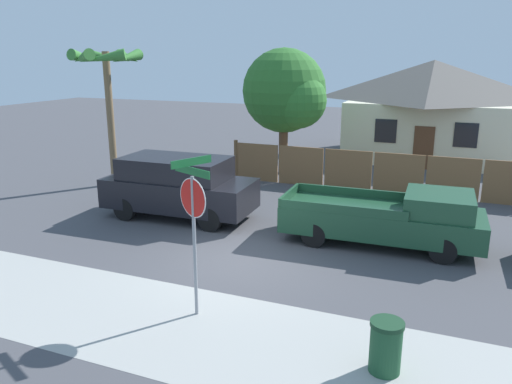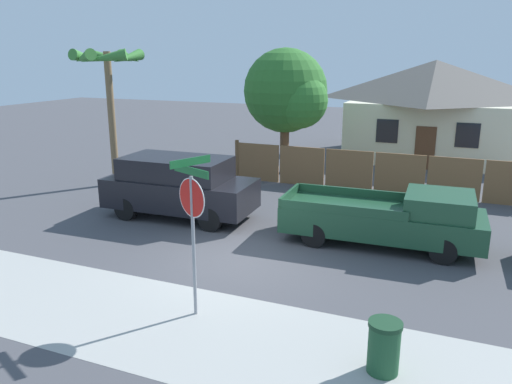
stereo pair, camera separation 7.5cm
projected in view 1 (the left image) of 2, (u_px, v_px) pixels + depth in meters
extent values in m
plane|color=#47474C|center=(240.00, 258.00, 13.05)|extent=(80.00, 80.00, 0.00)
cube|color=#A3A39E|center=(166.00, 323.00, 9.83)|extent=(36.00, 3.20, 0.01)
cube|color=brown|center=(257.00, 162.00, 20.93)|extent=(1.85, 0.06, 1.57)
cube|color=brown|center=(301.00, 166.00, 20.24)|extent=(1.85, 0.06, 1.57)
cube|color=brown|center=(348.00, 170.00, 19.54)|extent=(1.85, 0.06, 1.57)
cube|color=brown|center=(398.00, 174.00, 18.85)|extent=(1.85, 0.06, 1.57)
cube|color=brown|center=(453.00, 179.00, 18.16)|extent=(1.85, 0.06, 1.57)
cube|color=brown|center=(512.00, 183.00, 17.46)|extent=(1.85, 0.06, 1.57)
cube|color=brown|center=(236.00, 159.00, 21.27)|extent=(0.12, 0.12, 1.67)
cube|color=beige|center=(429.00, 129.00, 25.72)|extent=(7.77, 6.38, 2.92)
pyramid|color=#5B5651|center=(433.00, 80.00, 25.08)|extent=(8.39, 6.89, 1.99)
cube|color=black|center=(386.00, 131.00, 23.42)|extent=(1.00, 0.04, 1.10)
cube|color=black|center=(466.00, 135.00, 22.16)|extent=(1.00, 0.04, 1.10)
cube|color=brown|center=(423.00, 148.00, 22.97)|extent=(0.90, 0.04, 2.00)
cylinder|color=brown|center=(283.00, 148.00, 22.22)|extent=(0.40, 0.40, 2.29)
sphere|color=#2D6B28|center=(284.00, 91.00, 21.56)|extent=(3.62, 3.62, 3.62)
sphere|color=#31732C|center=(299.00, 101.00, 20.95)|extent=(2.35, 2.35, 2.35)
cylinder|color=brown|center=(111.00, 120.00, 19.79)|extent=(0.28, 0.28, 5.27)
cone|color=#387A33|center=(126.00, 58.00, 18.83)|extent=(0.44, 1.74, 0.70)
cone|color=#387A33|center=(128.00, 58.00, 19.72)|extent=(1.72, 1.25, 0.70)
cone|color=#387A33|center=(109.00, 58.00, 20.05)|extent=(1.72, 1.25, 0.70)
cone|color=#387A33|center=(86.00, 58.00, 19.50)|extent=(0.44, 1.74, 0.70)
cone|color=#387A33|center=(82.00, 58.00, 18.61)|extent=(1.72, 1.25, 0.70)
cone|color=#387A33|center=(102.00, 58.00, 18.28)|extent=(1.72, 1.25, 0.70)
cube|color=black|center=(180.00, 193.00, 16.14)|extent=(4.89, 2.19, 0.94)
cube|color=black|center=(175.00, 168.00, 15.97)|extent=(3.44, 1.98, 0.69)
cube|color=black|center=(221.00, 172.00, 15.43)|extent=(0.11, 1.80, 0.58)
cylinder|color=black|center=(233.00, 203.00, 16.59)|extent=(0.74, 0.22, 0.74)
cylinder|color=black|center=(210.00, 219.00, 14.94)|extent=(0.74, 0.22, 0.74)
cylinder|color=black|center=(155.00, 195.00, 17.58)|extent=(0.74, 0.22, 0.74)
cylinder|color=black|center=(125.00, 209.00, 15.94)|extent=(0.74, 0.22, 0.74)
cube|color=#1E472D|center=(381.00, 220.00, 13.86)|extent=(5.46, 2.13, 0.72)
cube|color=#1E472D|center=(439.00, 204.00, 13.20)|extent=(1.78, 1.87, 0.56)
cube|color=#1E472D|center=(354.00, 192.00, 14.89)|extent=(3.39, 0.18, 0.25)
cube|color=#1E472D|center=(342.00, 210.00, 13.19)|extent=(3.39, 0.18, 0.25)
cube|color=#1E472D|center=(289.00, 195.00, 14.62)|extent=(0.14, 1.88, 0.25)
cylinder|color=black|center=(443.00, 229.00, 14.19)|extent=(0.68, 0.22, 0.68)
cylinder|color=black|center=(443.00, 251.00, 12.60)|extent=(0.68, 0.22, 0.68)
cylinder|color=black|center=(328.00, 216.00, 15.31)|extent=(0.68, 0.22, 0.68)
cylinder|color=black|center=(314.00, 235.00, 13.72)|extent=(0.68, 0.22, 0.68)
cylinder|color=gray|center=(195.00, 248.00, 9.83)|extent=(0.07, 0.07, 2.90)
cylinder|color=red|center=(193.00, 198.00, 9.56)|extent=(0.69, 0.32, 0.74)
cylinder|color=white|center=(193.00, 198.00, 9.56)|extent=(0.73, 0.33, 0.79)
cube|color=#19602D|center=(192.00, 171.00, 9.42)|extent=(0.97, 0.44, 0.15)
cube|color=#19602D|center=(192.00, 162.00, 9.37)|extent=(0.40, 0.87, 0.15)
cylinder|color=#1E4C2D|center=(385.00, 349.00, 8.25)|extent=(0.53, 0.53, 0.84)
cylinder|color=#163922|center=(387.00, 324.00, 8.13)|extent=(0.56, 0.56, 0.08)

